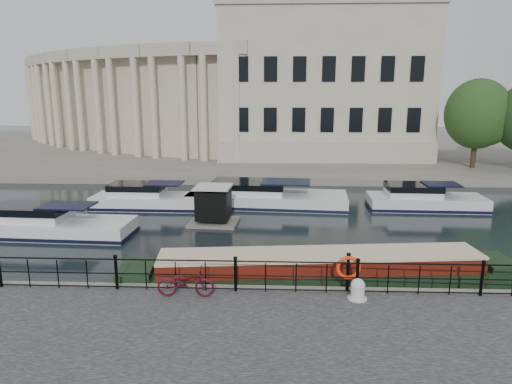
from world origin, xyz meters
The scene contains 10 objects.
ground_plane centered at (0.00, 0.00, 0.00)m, with size 160.00×160.00×0.00m, color black.
far_bank centered at (0.00, 39.00, 0.28)m, with size 120.00×42.00×0.55m, color #6B665B.
railing centered at (0.00, -2.25, 1.20)m, with size 24.14×0.14×1.22m.
civic_building centered at (-1.00, 34.71, 7.04)m, with size 53.55×31.84×16.85m.
bicycle centered at (-1.57, -2.73, 1.03)m, with size 0.64×1.84×0.97m, color #400B16.
mooring_bollard centered at (3.95, -2.69, 0.87)m, with size 0.61×0.61×0.69m.
life_ring_post centered at (3.71, -2.17, 1.38)m, with size 0.81×0.21×1.33m.
narrowboat centered at (2.99, -0.21, 0.37)m, with size 15.08×3.51×1.55m.
harbour_hut centered at (-2.03, 7.50, 0.95)m, with size 2.73×2.33×2.16m.
cabin_cruisers centered at (-1.35, 9.94, 0.37)m, with size 28.30×10.16×1.99m.
Camera 1 is at (1.27, -16.33, 7.03)m, focal length 32.00 mm.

